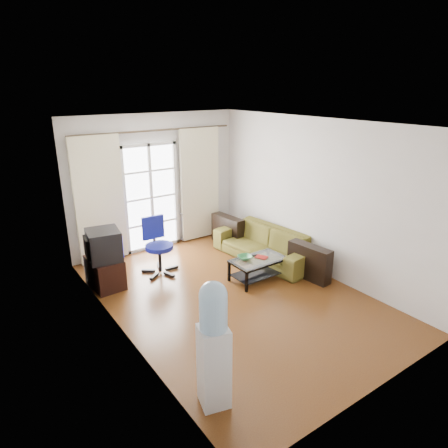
% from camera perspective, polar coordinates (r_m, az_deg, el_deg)
% --- Properties ---
extents(floor, '(5.20, 5.20, 0.00)m').
position_cam_1_polar(floor, '(6.51, 1.16, -10.17)').
color(floor, brown).
rests_on(floor, ground).
extents(ceiling, '(5.20, 5.20, 0.00)m').
position_cam_1_polar(ceiling, '(5.69, 1.34, 14.24)').
color(ceiling, white).
rests_on(ceiling, wall_back).
extents(wall_back, '(3.60, 0.02, 2.70)m').
position_cam_1_polar(wall_back, '(8.13, -9.68, 5.86)').
color(wall_back, silver).
rests_on(wall_back, floor).
extents(wall_front, '(3.60, 0.02, 2.70)m').
position_cam_1_polar(wall_front, '(4.30, 22.30, -7.74)').
color(wall_front, silver).
rests_on(wall_front, floor).
extents(wall_left, '(0.02, 5.20, 2.70)m').
position_cam_1_polar(wall_left, '(5.17, -15.12, -2.39)').
color(wall_left, silver).
rests_on(wall_left, floor).
extents(wall_right, '(0.02, 5.20, 2.70)m').
position_cam_1_polar(wall_right, '(7.13, 13.04, 3.75)').
color(wall_right, silver).
rests_on(wall_right, floor).
extents(french_door, '(1.16, 0.06, 2.15)m').
position_cam_1_polar(french_door, '(8.08, -10.36, 3.74)').
color(french_door, white).
rests_on(french_door, wall_back).
extents(curtain_rod, '(3.30, 0.04, 0.04)m').
position_cam_1_polar(curtain_rod, '(7.86, -9.78, 13.04)').
color(curtain_rod, '#4C3F2D').
rests_on(curtain_rod, wall_back).
extents(curtain_left, '(0.90, 0.07, 2.35)m').
position_cam_1_polar(curtain_left, '(7.64, -17.36, 3.22)').
color(curtain_left, beige).
rests_on(curtain_left, curtain_rod).
extents(curtain_right, '(0.90, 0.07, 2.35)m').
position_cam_1_polar(curtain_right, '(8.49, -3.47, 5.64)').
color(curtain_right, beige).
rests_on(curtain_right, curtain_rod).
extents(radiator, '(0.64, 0.12, 0.64)m').
position_cam_1_polar(radiator, '(8.68, -4.27, -0.06)').
color(radiator, gray).
rests_on(radiator, floor).
extents(sofa, '(2.28, 1.28, 0.61)m').
position_cam_1_polar(sofa, '(7.69, 5.81, -2.90)').
color(sofa, brown).
rests_on(sofa, floor).
extents(coffee_table, '(0.95, 0.55, 0.38)m').
position_cam_1_polar(coffee_table, '(6.92, 4.89, -6.04)').
color(coffee_table, silver).
rests_on(coffee_table, floor).
extents(bowl, '(0.31, 0.31, 0.06)m').
position_cam_1_polar(bowl, '(6.84, 3.00, -4.79)').
color(bowl, green).
rests_on(bowl, coffee_table).
extents(book, '(0.30, 0.31, 0.02)m').
position_cam_1_polar(book, '(6.85, 5.12, -4.96)').
color(book, '#B74016').
rests_on(book, coffee_table).
extents(remote, '(0.15, 0.07, 0.02)m').
position_cam_1_polar(remote, '(6.97, 4.25, -4.52)').
color(remote, black).
rests_on(remote, coffee_table).
extents(tv_stand, '(0.49, 0.71, 0.50)m').
position_cam_1_polar(tv_stand, '(6.96, -16.63, -6.64)').
color(tv_stand, black).
rests_on(tv_stand, floor).
extents(crt_tv, '(0.61, 0.61, 0.50)m').
position_cam_1_polar(crt_tv, '(6.73, -16.96, -2.91)').
color(crt_tv, black).
rests_on(crt_tv, tv_stand).
extents(task_chair, '(0.71, 0.71, 1.01)m').
position_cam_1_polar(task_chair, '(7.23, -9.26, -4.64)').
color(task_chair, black).
rests_on(task_chair, floor).
extents(water_cooler, '(0.36, 0.36, 1.43)m').
position_cam_1_polar(water_cooler, '(4.18, -1.48, -16.62)').
color(water_cooler, silver).
rests_on(water_cooler, floor).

